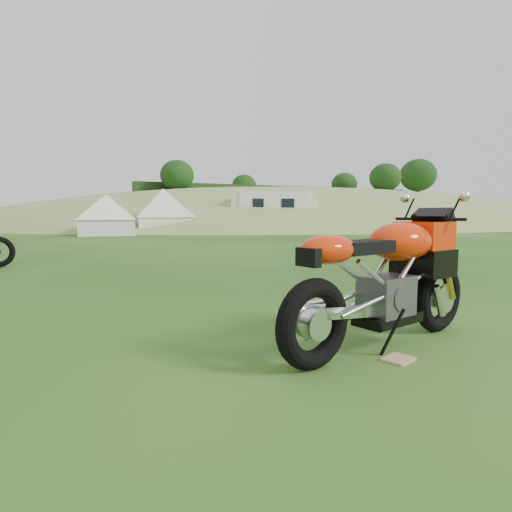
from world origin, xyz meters
name	(u,v)px	position (x,y,z in m)	size (l,w,h in m)	color
ground	(245,305)	(0.00, 0.00, 0.00)	(120.00, 120.00, 0.00)	#143E0D
hillside	(287,222)	(24.00, 40.00, 0.00)	(80.00, 64.00, 8.00)	#86A152
hedgerow	(287,222)	(24.00, 40.00, 0.00)	(36.00, 1.20, 8.60)	black
sport_motorcycle	(385,269)	(0.34, -2.00, 0.65)	(2.18, 0.54, 1.31)	red
plywood_board	(398,359)	(0.22, -2.29, 0.01)	(0.23, 0.18, 0.02)	tan
tent_left	(106,213)	(0.65, 18.09, 1.13)	(2.61, 2.61, 2.26)	silver
tent_mid	(164,210)	(3.91, 19.50, 1.27)	(2.94, 2.94, 2.54)	silver
caravan	(272,211)	(10.81, 19.29, 1.25)	(5.32, 2.38, 2.49)	silver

